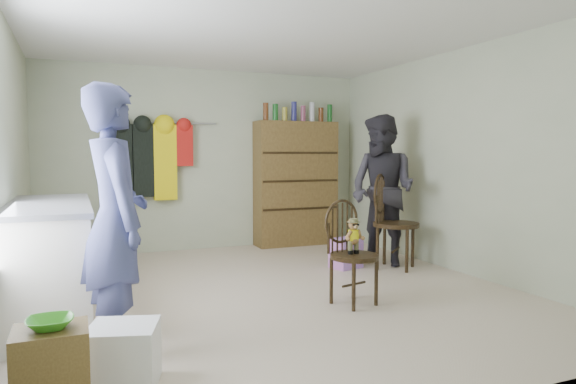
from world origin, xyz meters
name	(u,v)px	position (x,y,z in m)	size (l,w,h in m)	color
ground_plane	(272,292)	(0.00, 0.00, 0.00)	(5.00, 5.00, 0.00)	beige
room_walls	(254,131)	(0.00, 0.53, 1.58)	(5.00, 5.00, 5.00)	beige
counter	(50,260)	(-1.95, 0.00, 0.47)	(0.64, 1.86, 0.94)	silver
stool	(52,378)	(-1.87, -1.89, 0.25)	(0.35, 0.30, 0.49)	brown
bowl	(50,323)	(-1.87, -1.89, 0.52)	(0.22, 0.22, 0.05)	green
plastic_tub	(124,356)	(-1.51, -1.57, 0.18)	(0.38, 0.36, 0.36)	white
chair_front	(350,246)	(0.50, -0.63, 0.52)	(0.50, 0.50, 0.93)	#3D2A15
chair_far	(390,218)	(1.65, 0.44, 0.59)	(0.69, 0.69, 1.11)	#3D2A15
striped_bag	(346,253)	(1.17, 0.64, 0.17)	(0.33, 0.26, 0.35)	#E572CC
person_left	(115,220)	(-1.50, -1.01, 0.90)	(0.65, 0.43, 1.80)	#424679
person_right	(382,190)	(1.67, 0.65, 0.90)	(0.88, 0.68, 1.81)	#2D2B33
dresser	(296,183)	(1.25, 2.30, 0.91)	(1.20, 0.39, 2.08)	brown
coat_rack	(149,160)	(-0.83, 2.38, 1.25)	(1.42, 0.12, 1.09)	#99999E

